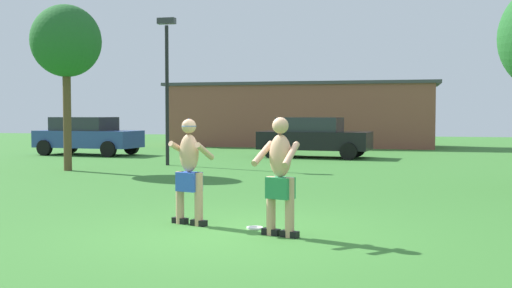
{
  "coord_description": "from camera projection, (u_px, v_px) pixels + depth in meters",
  "views": [
    {
      "loc": [
        2.36,
        -8.46,
        1.72
      ],
      "look_at": [
        -0.09,
        1.76,
        1.2
      ],
      "focal_mm": 43.44,
      "sensor_mm": 36.0,
      "label": 1
    }
  ],
  "objects": [
    {
      "name": "car_blue_mid_lot",
      "position": [
        87.0,
        135.0,
        25.82
      ],
      "size": [
        4.44,
        2.32,
        1.58
      ],
      "color": "#2D478C",
      "rests_on": "ground_plane"
    },
    {
      "name": "lamp_post",
      "position": [
        167.0,
        73.0,
        20.53
      ],
      "size": [
        0.6,
        0.24,
        4.89
      ],
      "color": "black",
      "rests_on": "ground_plane"
    },
    {
      "name": "ground_plane",
      "position": [
        233.0,
        234.0,
        8.85
      ],
      "size": [
        80.0,
        80.0,
        0.0
      ],
      "primitive_type": "plane",
      "color": "#38752D"
    },
    {
      "name": "car_black_near_post",
      "position": [
        314.0,
        137.0,
        24.31
      ],
      "size": [
        4.46,
        2.37,
        1.58
      ],
      "color": "black",
      "rests_on": "ground_plane"
    },
    {
      "name": "player_with_cap",
      "position": [
        189.0,
        167.0,
        9.55
      ],
      "size": [
        0.65,
        0.7,
        1.65
      ],
      "color": "black",
      "rests_on": "ground_plane"
    },
    {
      "name": "tree_behind_players",
      "position": [
        66.0,
        42.0,
        18.53
      ],
      "size": [
        2.09,
        2.09,
        4.98
      ],
      "color": "brown",
      "rests_on": "ground_plane"
    },
    {
      "name": "player_in_green",
      "position": [
        280.0,
        174.0,
        8.63
      ],
      "size": [
        0.65,
        0.71,
        1.67
      ],
      "color": "black",
      "rests_on": "ground_plane"
    },
    {
      "name": "frisbee",
      "position": [
        255.0,
        228.0,
        9.25
      ],
      "size": [
        0.25,
        0.25,
        0.03
      ],
      "primitive_type": "cylinder",
      "color": "white",
      "rests_on": "ground_plane"
    },
    {
      "name": "outbuilding_behind_lot",
      "position": [
        301.0,
        115.0,
        33.01
      ],
      "size": [
        14.16,
        4.47,
        3.34
      ],
      "color": "brown",
      "rests_on": "ground_plane"
    }
  ]
}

